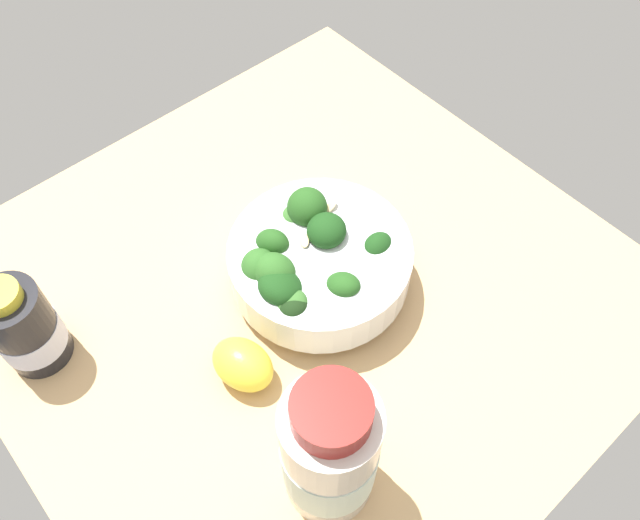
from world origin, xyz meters
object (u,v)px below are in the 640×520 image
at_px(bottle_tall, 25,328).
at_px(bottle_short, 330,452).
at_px(lemon_wedge, 243,364).
at_px(bowl_of_broccoli, 316,261).

xyz_separation_m(bottle_tall, bottle_short, (-0.27, -0.13, 0.03)).
bearing_deg(lemon_wedge, bowl_of_broccoli, -74.34).
xyz_separation_m(bowl_of_broccoli, lemon_wedge, (-0.03, 0.12, -0.02)).
relative_size(bowl_of_broccoli, bottle_tall, 1.65).
relative_size(bowl_of_broccoli, bottle_short, 1.06).
height_order(bowl_of_broccoli, bottle_short, bottle_short).
height_order(lemon_wedge, bottle_tall, bottle_tall).
bearing_deg(bottle_short, bowl_of_broccoli, -38.05).
height_order(bowl_of_broccoli, lemon_wedge, bowl_of_broccoli).
distance_m(bowl_of_broccoli, bottle_tall, 0.28).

